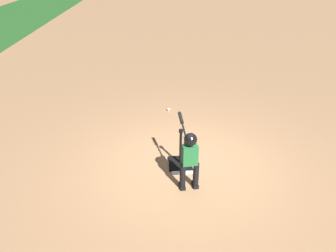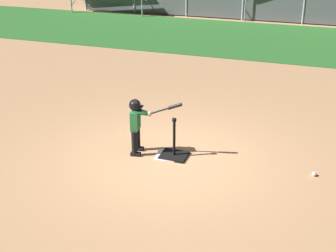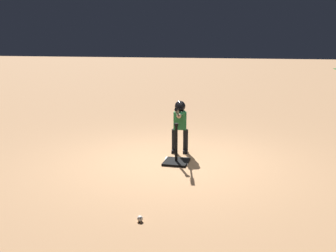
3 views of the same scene
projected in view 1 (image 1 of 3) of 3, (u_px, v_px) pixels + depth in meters
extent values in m
plane|color=#AD7F56|center=(186.00, 165.00, 6.15)|extent=(90.00, 90.00, 0.00)
cube|color=white|center=(182.00, 167.00, 6.07)|extent=(0.50, 0.50, 0.02)
cube|color=black|center=(180.00, 163.00, 6.16)|extent=(0.48, 0.43, 0.04)
cylinder|color=black|center=(181.00, 148.00, 6.00)|extent=(0.05, 0.05, 0.65)
cylinder|color=black|center=(181.00, 131.00, 5.83)|extent=(0.08, 0.08, 0.05)
cylinder|color=black|center=(183.00, 177.00, 5.42)|extent=(0.11, 0.11, 0.47)
cube|color=black|center=(182.00, 186.00, 5.53)|extent=(0.19, 0.11, 0.06)
cylinder|color=black|center=(196.00, 175.00, 5.45)|extent=(0.11, 0.11, 0.47)
cube|color=black|center=(195.00, 185.00, 5.57)|extent=(0.19, 0.11, 0.06)
cube|color=#236B38|center=(190.00, 155.00, 5.25)|extent=(0.17, 0.26, 0.35)
sphere|color=tan|center=(191.00, 140.00, 5.12)|extent=(0.18, 0.18, 0.18)
sphere|color=black|center=(191.00, 140.00, 5.11)|extent=(0.21, 0.21, 0.21)
cube|color=black|center=(189.00, 138.00, 5.20)|extent=(0.13, 0.17, 0.01)
cylinder|color=#236B38|center=(186.00, 143.00, 5.28)|extent=(0.29, 0.12, 0.10)
cylinder|color=#236B38|center=(191.00, 142.00, 5.29)|extent=(0.29, 0.18, 0.10)
sphere|color=tan|center=(186.00, 139.00, 5.41)|extent=(0.09, 0.09, 0.09)
cylinder|color=black|center=(183.00, 126.00, 5.60)|extent=(0.57, 0.11, 0.25)
cylinder|color=black|center=(181.00, 118.00, 5.73)|extent=(0.26, 0.10, 0.15)
cylinder|color=black|center=(187.00, 140.00, 5.40)|extent=(0.04, 0.05, 0.05)
sphere|color=white|center=(169.00, 109.00, 8.30)|extent=(0.07, 0.07, 0.07)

